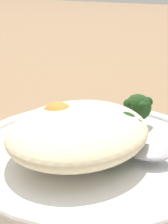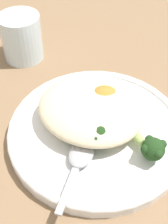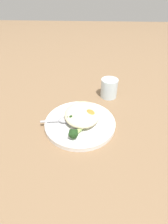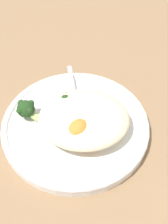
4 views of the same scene
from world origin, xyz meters
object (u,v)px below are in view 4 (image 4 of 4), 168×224
(broccoli_stalk_2, at_px, (66,108))
(broccoli_stalk_3, at_px, (33,113))
(plate, at_px, (75,126))
(broccoli_stalk_0, at_px, (93,128))
(sweet_potato_chunk_0, at_px, (79,131))
(broccoli_stalk_1, at_px, (85,110))
(sweet_potato_chunk_1, at_px, (86,135))
(quinoa_mound, at_px, (84,119))
(spoon, at_px, (74,94))

(broccoli_stalk_2, height_order, broccoli_stalk_3, broccoli_stalk_2)
(plate, relative_size, broccoli_stalk_0, 2.69)
(broccoli_stalk_3, distance_m, sweet_potato_chunk_0, 0.09)
(broccoli_stalk_1, distance_m, sweet_potato_chunk_1, 0.06)
(plate, relative_size, broccoli_stalk_3, 2.63)
(plate, xyz_separation_m, broccoli_stalk_1, (-0.02, -0.02, 0.02))
(sweet_potato_chunk_1, bearing_deg, broccoli_stalk_0, -124.25)
(sweet_potato_chunk_0, relative_size, sweet_potato_chunk_1, 0.88)
(plate, relative_size, sweet_potato_chunk_1, 4.70)
(quinoa_mound, xyz_separation_m, broccoli_stalk_1, (-0.00, -0.03, -0.01))
(sweet_potato_chunk_0, bearing_deg, broccoli_stalk_1, -98.57)
(plate, relative_size, sweet_potato_chunk_0, 5.32)
(quinoa_mound, height_order, sweet_potato_chunk_0, sweet_potato_chunk_0)
(broccoli_stalk_1, xyz_separation_m, spoon, (0.02, -0.05, -0.01))
(broccoli_stalk_0, bearing_deg, broccoli_stalk_3, 159.21)
(sweet_potato_chunk_0, bearing_deg, plate, -77.08)
(quinoa_mound, height_order, spoon, quinoa_mound)
(plate, xyz_separation_m, broccoli_stalk_2, (0.02, -0.02, 0.03))
(quinoa_mound, bearing_deg, broccoli_stalk_2, -40.59)
(broccoli_stalk_3, height_order, sweet_potato_chunk_1, same)
(broccoli_stalk_0, height_order, sweet_potato_chunk_1, broccoli_stalk_0)
(quinoa_mound, bearing_deg, sweet_potato_chunk_0, 74.78)
(quinoa_mound, height_order, broccoli_stalk_0, quinoa_mound)
(broccoli_stalk_2, relative_size, sweet_potato_chunk_1, 1.65)
(broccoli_stalk_0, bearing_deg, quinoa_mound, 127.16)
(broccoli_stalk_0, bearing_deg, spoon, 107.64)
(quinoa_mound, bearing_deg, sweet_potato_chunk_1, 98.33)
(quinoa_mound, relative_size, broccoli_stalk_0, 1.59)
(broccoli_stalk_0, distance_m, broccoli_stalk_2, 0.06)
(broccoli_stalk_0, height_order, spoon, broccoli_stalk_0)
(broccoli_stalk_3, xyz_separation_m, sweet_potato_chunk_0, (-0.08, 0.04, 0.01))
(broccoli_stalk_0, relative_size, spoon, 0.87)
(broccoli_stalk_0, distance_m, broccoli_stalk_1, 0.05)
(broccoli_stalk_1, xyz_separation_m, broccoli_stalk_2, (0.03, -0.00, 0.00))
(plate, xyz_separation_m, spoon, (0.00, -0.07, 0.01))
(broccoli_stalk_3, bearing_deg, broccoli_stalk_2, -137.69)
(broccoli_stalk_1, bearing_deg, broccoli_stalk_2, 122.44)
(spoon, bearing_deg, sweet_potato_chunk_1, -176.05)
(sweet_potato_chunk_1, bearing_deg, plate, -63.17)
(broccoli_stalk_1, distance_m, spoon, 0.05)
(quinoa_mound, height_order, sweet_potato_chunk_1, quinoa_mound)
(broccoli_stalk_2, bearing_deg, plate, -140.90)
(broccoli_stalk_0, distance_m, sweet_potato_chunk_0, 0.02)
(broccoli_stalk_1, distance_m, broccoli_stalk_3, 0.09)
(broccoli_stalk_0, bearing_deg, broccoli_stalk_1, 104.66)
(spoon, bearing_deg, quinoa_mound, -173.97)
(broccoli_stalk_2, bearing_deg, spoon, -14.82)
(broccoli_stalk_2, relative_size, spoon, 0.82)
(sweet_potato_chunk_1, bearing_deg, broccoli_stalk_1, -86.00)
(plate, bearing_deg, spoon, -85.92)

